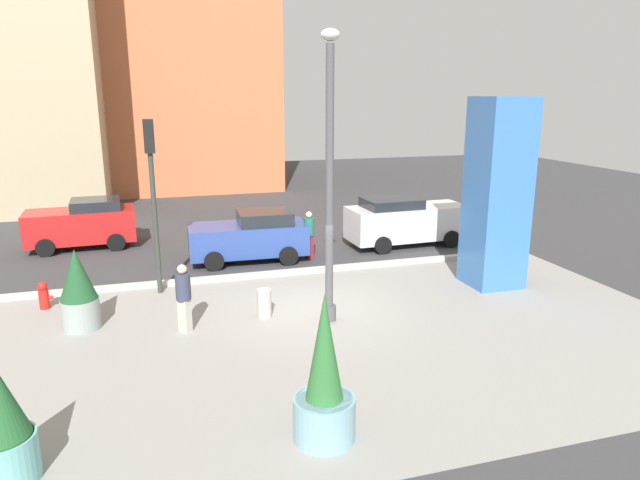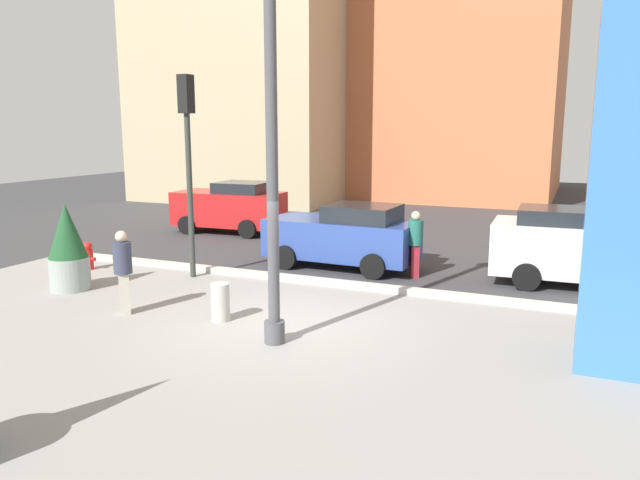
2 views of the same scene
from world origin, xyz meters
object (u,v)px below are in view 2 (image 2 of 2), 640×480
at_px(traffic_light_far_side, 188,144).
at_px(car_passing_lane, 591,248).
at_px(art_pillar_blue, 640,192).
at_px(concrete_bollard, 220,302).
at_px(car_far_lane, 230,207).
at_px(lamp_post, 272,145).
at_px(fire_hydrant, 88,256).
at_px(potted_plant_near_right, 68,248).
at_px(pedestrian_by_curb, 415,241).
at_px(pedestrian_crossing, 123,268).
at_px(car_curb_west, 344,236).

bearing_deg(traffic_light_far_side, car_passing_lane, 17.77).
xyz_separation_m(art_pillar_blue, concrete_bollard, (-7.06, -0.65, -2.38)).
distance_m(art_pillar_blue, car_far_lane, 14.71).
relative_size(traffic_light_far_side, car_passing_lane, 1.07).
height_order(lamp_post, traffic_light_far_side, lamp_post).
distance_m(fire_hydrant, traffic_light_far_side, 4.21).
xyz_separation_m(potted_plant_near_right, traffic_light_far_side, (1.90, 2.13, 2.33)).
height_order(fire_hydrant, car_passing_lane, car_passing_lane).
xyz_separation_m(concrete_bollard, car_far_lane, (-5.12, 8.68, 0.54)).
height_order(potted_plant_near_right, car_far_lane, potted_plant_near_right).
distance_m(fire_hydrant, pedestrian_by_curb, 8.51).
bearing_deg(pedestrian_crossing, pedestrian_by_curb, 49.11).
height_order(traffic_light_far_side, pedestrian_by_curb, traffic_light_far_side).
distance_m(car_far_lane, car_passing_lane, 12.07).
bearing_deg(concrete_bollard, potted_plant_near_right, 172.69).
relative_size(car_far_lane, pedestrian_by_curb, 2.33).
bearing_deg(traffic_light_far_side, car_far_lane, 113.36).
bearing_deg(car_passing_lane, art_pillar_blue, -84.05).
bearing_deg(potted_plant_near_right, car_far_lane, 94.85).
relative_size(potted_plant_near_right, concrete_bollard, 2.68).
relative_size(lamp_post, pedestrian_crossing, 4.12).
relative_size(lamp_post, fire_hydrant, 9.35).
xyz_separation_m(car_curb_west, pedestrian_crossing, (-2.56, -5.59, 0.09)).
height_order(car_far_lane, pedestrian_by_curb, car_far_lane).
relative_size(art_pillar_blue, car_passing_lane, 1.20).
distance_m(lamp_post, car_curb_west, 6.50).
height_order(art_pillar_blue, pedestrian_crossing, art_pillar_blue).
relative_size(lamp_post, art_pillar_blue, 1.27).
height_order(concrete_bollard, car_passing_lane, car_passing_lane).
height_order(art_pillar_blue, potted_plant_near_right, art_pillar_blue).
relative_size(pedestrian_crossing, pedestrian_by_curb, 1.02).
height_order(fire_hydrant, car_curb_west, car_curb_west).
xyz_separation_m(car_curb_west, pedestrian_by_curb, (2.01, -0.32, 0.07)).
distance_m(concrete_bollard, car_far_lane, 10.10).
bearing_deg(car_curb_west, traffic_light_far_side, -140.77).
bearing_deg(car_far_lane, potted_plant_near_right, -85.15).
bearing_deg(fire_hydrant, lamp_post, -22.61).
distance_m(concrete_bollard, traffic_light_far_side, 4.72).
bearing_deg(pedestrian_by_curb, art_pillar_blue, -43.29).
height_order(potted_plant_near_right, pedestrian_crossing, potted_plant_near_right).
bearing_deg(traffic_light_far_side, concrete_bollard, -46.77).
relative_size(art_pillar_blue, car_far_lane, 1.42).
relative_size(lamp_post, car_curb_west, 1.74).
relative_size(fire_hydrant, car_far_lane, 0.19).
relative_size(art_pillar_blue, concrete_bollard, 7.36).
bearing_deg(car_passing_lane, fire_hydrant, -164.52).
height_order(concrete_bollard, pedestrian_by_curb, pedestrian_by_curb).
bearing_deg(car_far_lane, lamp_post, -54.60).
bearing_deg(lamp_post, fire_hydrant, 157.39).
xyz_separation_m(concrete_bollard, car_passing_lane, (6.55, 5.61, 0.56)).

